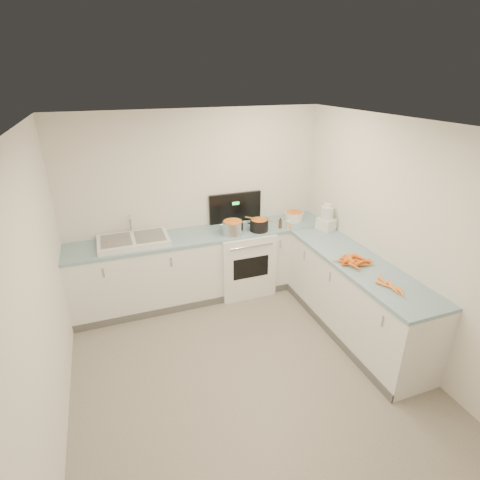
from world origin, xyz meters
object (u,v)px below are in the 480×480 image
object	(u,v)px
sink	(133,240)
spice_jar	(289,225)
extract_bottle	(280,224)
mixing_bowl	(294,216)
food_processor	(326,219)
black_pot	(259,226)
stove	(242,259)
steel_pot	(233,228)

from	to	relation	value
sink	spice_jar	world-z (taller)	sink
extract_bottle	spice_jar	size ratio (longest dim) A/B	1.18
mixing_bowl	food_processor	distance (m)	0.53
black_pot	extract_bottle	xyz separation A→B (m)	(0.31, -0.02, -0.01)
extract_bottle	spice_jar	xyz separation A→B (m)	(0.09, -0.07, -0.01)
mixing_bowl	stove	bearing A→B (deg)	-177.63
stove	sink	distance (m)	1.54
steel_pot	spice_jar	xyz separation A→B (m)	(0.78, -0.09, -0.03)
extract_bottle	sink	bearing A→B (deg)	174.76
spice_jar	stove	bearing A→B (deg)	158.42
steel_pot	spice_jar	world-z (taller)	steel_pot
sink	steel_pot	world-z (taller)	sink
mixing_bowl	extract_bottle	xyz separation A→B (m)	(-0.31, -0.20, -0.00)
stove	spice_jar	size ratio (longest dim) A/B	13.66
black_pot	mixing_bowl	size ratio (longest dim) A/B	0.90
mixing_bowl	food_processor	bearing A→B (deg)	-62.29
sink	extract_bottle	world-z (taller)	sink
stove	mixing_bowl	distance (m)	0.97
stove	sink	world-z (taller)	stove
stove	extract_bottle	xyz separation A→B (m)	(0.49, -0.16, 0.52)
stove	mixing_bowl	xyz separation A→B (m)	(0.81, 0.03, 0.53)
stove	extract_bottle	bearing A→B (deg)	-18.18
steel_pot	black_pot	size ratio (longest dim) A/B	1.11
steel_pot	extract_bottle	xyz separation A→B (m)	(0.68, -0.02, -0.02)
sink	food_processor	xyz separation A→B (m)	(2.50, -0.44, 0.12)
extract_bottle	food_processor	distance (m)	0.62
spice_jar	food_processor	xyz separation A→B (m)	(0.46, -0.19, 0.11)
extract_bottle	black_pot	bearing A→B (deg)	177.18
stove	spice_jar	world-z (taller)	stove
sink	black_pot	distance (m)	1.64
mixing_bowl	spice_jar	distance (m)	0.34
stove	extract_bottle	world-z (taller)	stove
sink	black_pot	size ratio (longest dim) A/B	3.48
stove	extract_bottle	distance (m)	0.74
black_pot	spice_jar	xyz separation A→B (m)	(0.40, -0.09, -0.02)
stove	spice_jar	distance (m)	0.82
steel_pot	black_pot	xyz separation A→B (m)	(0.37, -0.01, -0.01)
sink	steel_pot	xyz separation A→B (m)	(1.26, -0.16, 0.04)
black_pot	mixing_bowl	bearing A→B (deg)	16.18
black_pot	mixing_bowl	xyz separation A→B (m)	(0.62, 0.18, -0.01)
spice_jar	steel_pot	bearing A→B (deg)	173.16
stove	steel_pot	distance (m)	0.59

